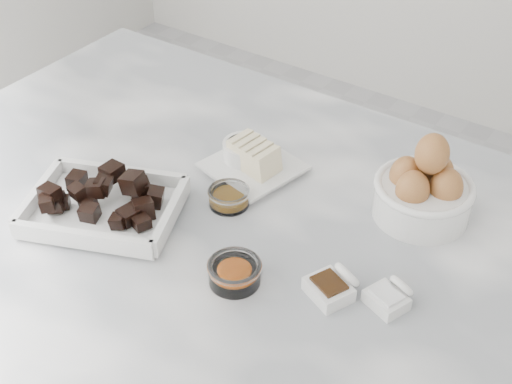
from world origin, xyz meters
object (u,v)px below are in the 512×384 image
sugar_ramekin (245,153)px  egg_bowl (424,190)px  chocolate_dish (103,203)px  butter_plate (252,161)px  zest_bowl (235,272)px  salt_spoon (390,296)px  honey_bowl (229,197)px  vanilla_spoon (333,285)px

sugar_ramekin → egg_bowl: 0.30m
egg_bowl → chocolate_dish: bearing=-145.2°
butter_plate → zest_bowl: bearing=-60.4°
sugar_ramekin → salt_spoon: sugar_ramekin is taller
butter_plate → zest_bowl: size_ratio=2.17×
butter_plate → honey_bowl: size_ratio=2.47×
egg_bowl → honey_bowl: (-0.25, -0.14, -0.03)m
vanilla_spoon → salt_spoon: (0.07, 0.03, -0.00)m
salt_spoon → zest_bowl: bearing=-156.7°
egg_bowl → sugar_ramekin: bearing=-171.5°
sugar_ramekin → chocolate_dish: bearing=-113.3°
honey_bowl → vanilla_spoon: bearing=-18.4°
sugar_ramekin → egg_bowl: size_ratio=0.49×
honey_bowl → zest_bowl: 0.17m
butter_plate → salt_spoon: size_ratio=2.20×
sugar_ramekin → salt_spoon: 0.37m
chocolate_dish → egg_bowl: egg_bowl is taller
zest_bowl → salt_spoon: salt_spoon is taller
butter_plate → salt_spoon: (0.32, -0.14, -0.01)m
chocolate_dish → vanilla_spoon: size_ratio=3.19×
butter_plate → egg_bowl: (0.27, 0.05, 0.03)m
chocolate_dish → vanilla_spoon: 0.37m
chocolate_dish → salt_spoon: chocolate_dish is taller
butter_plate → honey_bowl: (0.02, -0.09, -0.01)m
egg_bowl → honey_bowl: 0.29m
sugar_ramekin → salt_spoon: size_ratio=1.00×
vanilla_spoon → salt_spoon: 0.07m
honey_bowl → zest_bowl: size_ratio=0.88×
chocolate_dish → sugar_ramekin: bearing=66.7°
zest_bowl → salt_spoon: bearing=23.3°
salt_spoon → sugar_ramekin: bearing=156.2°
chocolate_dish → butter_plate: (0.12, 0.22, -0.00)m
chocolate_dish → egg_bowl: size_ratio=1.81×
egg_bowl → vanilla_spoon: bearing=-97.0°
salt_spoon → egg_bowl: bearing=102.6°
sugar_ramekin → salt_spoon: bearing=-23.8°
chocolate_dish → egg_bowl: bearing=34.8°
honey_bowl → zest_bowl: (0.10, -0.13, 0.00)m
salt_spoon → butter_plate: bearing=156.3°
sugar_ramekin → egg_bowl: bearing=8.5°
sugar_ramekin → zest_bowl: sugar_ramekin is taller
zest_bowl → honey_bowl: bearing=128.8°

